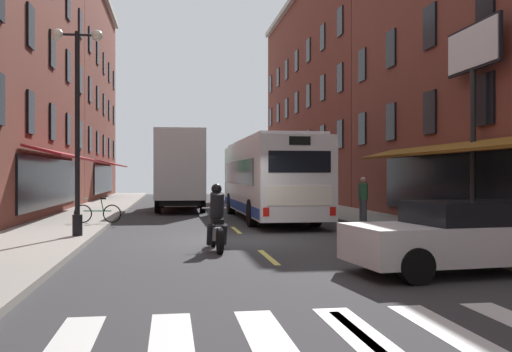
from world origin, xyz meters
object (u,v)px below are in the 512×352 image
at_px(sedan_near, 180,192).
at_px(street_lamp_twin, 77,122).
at_px(bicycle_near, 98,213).
at_px(box_truck, 181,171).
at_px(sedan_mid, 473,236).
at_px(motorcycle_rider, 217,222).
at_px(pedestrian_mid, 363,198).
at_px(billboard_sign, 473,72).
at_px(transit_bus, 269,178).

distance_m(sedan_near, street_lamp_twin, 24.00).
xyz_separation_m(bicycle_near, street_lamp_twin, (-0.02, -4.45, 2.89)).
distance_m(box_truck, sedan_near, 10.25).
xyz_separation_m(sedan_mid, bicycle_near, (-8.38, 11.10, -0.20)).
distance_m(motorcycle_rider, street_lamp_twin, 5.35).
xyz_separation_m(motorcycle_rider, pedestrian_mid, (6.06, 6.56, 0.28)).
bearing_deg(bicycle_near, pedestrian_mid, -3.40).
height_order(billboard_sign, pedestrian_mid, billboard_sign).
bearing_deg(sedan_near, billboard_sign, -70.38).
distance_m(box_truck, bicycle_near, 9.68).
xyz_separation_m(billboard_sign, transit_bus, (-5.19, 7.16, -3.30)).
height_order(sedan_near, street_lamp_twin, street_lamp_twin).
height_order(billboard_sign, motorcycle_rider, billboard_sign).
bearing_deg(transit_bus, bicycle_near, -160.93).
relative_size(billboard_sign, motorcycle_rider, 3.09).
relative_size(motorcycle_rider, bicycle_near, 1.22).
height_order(box_truck, bicycle_near, box_truck).
bearing_deg(pedestrian_mid, transit_bus, 57.86).
xyz_separation_m(billboard_sign, sedan_mid, (-3.49, -6.25, -4.34)).
height_order(sedan_near, sedan_mid, sedan_mid).
height_order(billboard_sign, box_truck, billboard_sign).
height_order(billboard_sign, street_lamp_twin, billboard_sign).
relative_size(billboard_sign, bicycle_near, 3.76).
distance_m(sedan_mid, street_lamp_twin, 11.04).
xyz_separation_m(box_truck, sedan_near, (0.16, 10.15, -1.38)).
bearing_deg(billboard_sign, box_truck, 122.19).
bearing_deg(sedan_mid, motorcycle_rider, 139.53).
xyz_separation_m(transit_bus, box_truck, (-3.53, 6.71, 0.33)).
height_order(motorcycle_rider, pedestrian_mid, pedestrian_mid).
bearing_deg(bicycle_near, street_lamp_twin, -90.25).
bearing_deg(box_truck, street_lamp_twin, -103.20).
xyz_separation_m(transit_bus, sedan_mid, (1.70, -13.40, -1.04)).
distance_m(sedan_mid, motorcycle_rider, 6.09).
xyz_separation_m(transit_bus, motorcycle_rider, (-2.93, -9.45, -1.04)).
bearing_deg(sedan_near, motorcycle_rider, -89.04).
bearing_deg(street_lamp_twin, pedestrian_mid, 21.50).
height_order(sedan_near, bicycle_near, sedan_near).
distance_m(box_truck, sedan_mid, 20.83).
distance_m(billboard_sign, box_truck, 16.65).
relative_size(transit_bus, sedan_mid, 2.30).
bearing_deg(sedan_near, sedan_mid, -80.48).
relative_size(billboard_sign, sedan_near, 1.36).
distance_m(sedan_near, pedestrian_mid, 20.79).
height_order(box_truck, sedan_mid, box_truck).
bearing_deg(motorcycle_rider, transit_bus, 72.76).
height_order(billboard_sign, sedan_near, billboard_sign).
xyz_separation_m(billboard_sign, box_truck, (-8.73, 13.86, -2.97)).
bearing_deg(transit_bus, pedestrian_mid, -42.73).
bearing_deg(pedestrian_mid, bicycle_near, 97.19).
xyz_separation_m(sedan_near, street_lamp_twin, (-3.32, -23.62, 2.69)).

